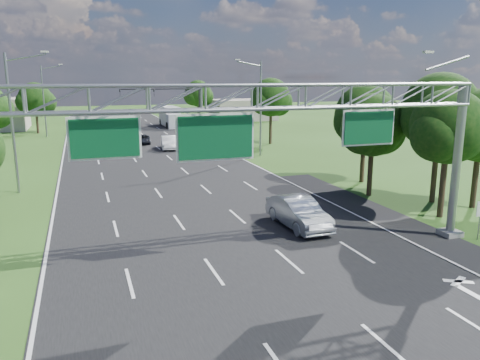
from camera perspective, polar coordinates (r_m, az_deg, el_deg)
name	(u,v)px	position (r m, az deg, el deg)	size (l,w,h in m)	color
ground	(173,182)	(38.49, -8.12, -0.20)	(220.00, 220.00, 0.00)	#2A4A16
road	(173,182)	(38.49, -8.12, -0.20)	(18.00, 180.00, 0.02)	black
road_flare	(405,227)	(28.28, 19.48, -5.43)	(3.00, 30.00, 0.02)	black
sign_gantry	(256,111)	(20.32, 1.99, 8.37)	(23.50, 1.00, 9.56)	gray
traffic_signal	(177,98)	(73.43, -7.69, 9.84)	(12.21, 0.24, 7.00)	black
streetlight_l_near	(14,117)	(37.31, -25.82, 6.97)	(2.97, 0.22, 10.16)	gray
streetlight_l_far	(45,97)	(72.13, -22.68, 9.29)	(2.97, 0.22, 10.16)	gray
streetlight_r_mid	(259,104)	(50.42, 2.33, 9.29)	(2.97, 0.22, 10.16)	gray
tree_cluster_right	(418,123)	(34.09, 20.87, 6.55)	(9.91, 14.60, 8.68)	#2D2116
tree_verge_lc	(36,100)	(77.29, -23.64, 8.91)	(5.76, 4.80, 7.62)	#2D2116
tree_verge_rd	(271,99)	(59.65, 3.85, 9.80)	(5.76, 4.80, 8.28)	#2D2116
tree_verge_re	(198,95)	(87.59, -5.10, 10.32)	(5.76, 4.80, 7.84)	#2D2116
building_right	(242,110)	(94.37, 0.28, 8.57)	(12.00, 9.00, 4.00)	gray
silver_sedan	(298,212)	(26.69, 7.13, -3.94)	(1.80, 5.16, 1.70)	#A3A8AE
car_queue_a	(124,143)	(57.93, -14.01, 4.45)	(1.87, 4.59, 1.33)	white
car_queue_b	(143,139)	(61.18, -11.77, 4.87)	(1.88, 4.07, 1.13)	black
car_queue_c	(88,138)	(63.91, -18.10, 4.93)	(1.59, 3.95, 1.35)	black
car_queue_d	(169,143)	(56.04, -8.69, 4.54)	(1.65, 4.74, 1.56)	silver
box_truck	(171,117)	(82.30, -8.46, 7.60)	(2.72, 8.91, 3.37)	silver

